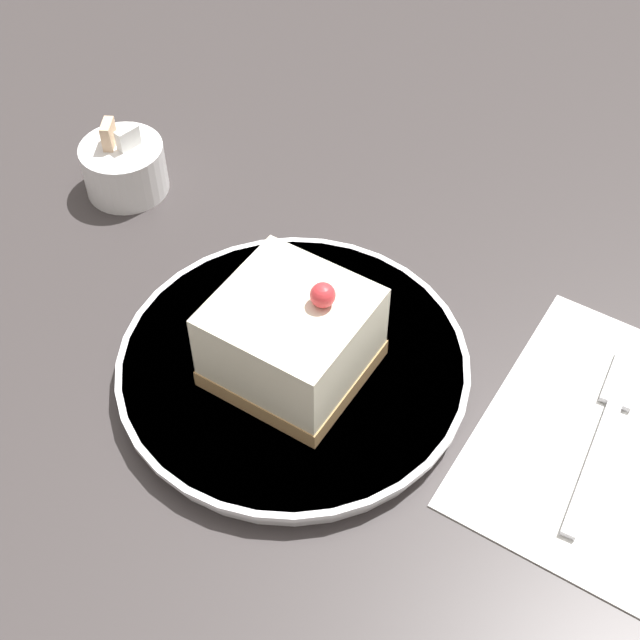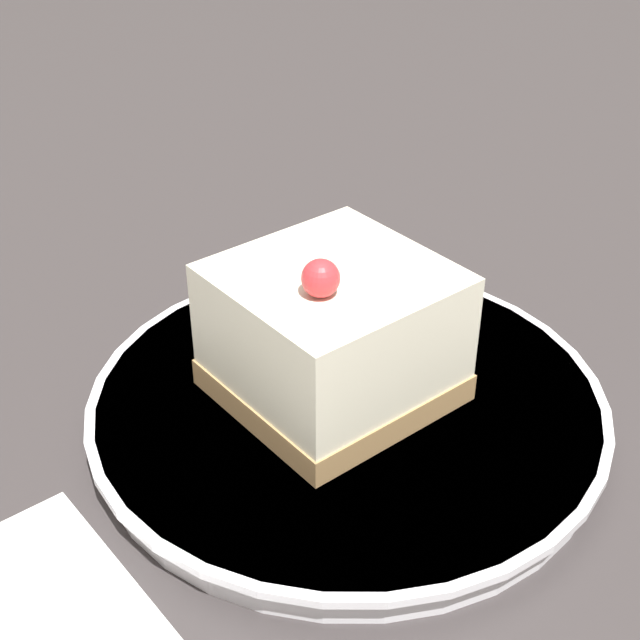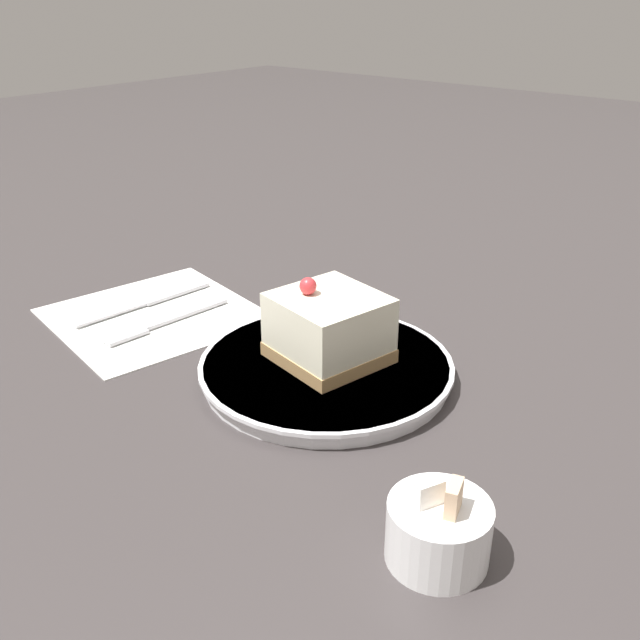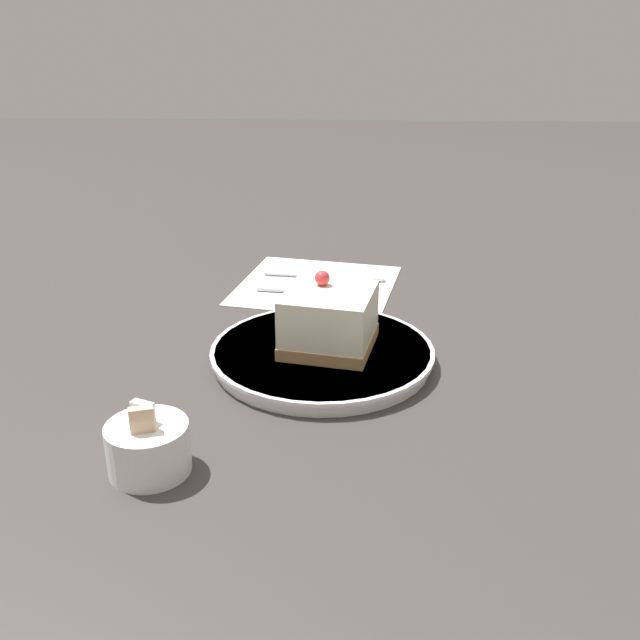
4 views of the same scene
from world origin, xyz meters
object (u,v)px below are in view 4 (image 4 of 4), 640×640
Objects in this scene: cake_slice at (329,320)px; sugar_bowl at (148,447)px; plate at (322,354)px; fork at (303,289)px; knife at (335,276)px.

sugar_bowl is (-0.21, 0.15, -0.03)m from cake_slice.
fork is (0.22, 0.04, -0.01)m from plate.
sugar_bowl is at bearing 169.22° from knife.
sugar_bowl reaches higher than fork.
sugar_bowl reaches higher than knife.
fork is (0.21, 0.04, -0.05)m from cake_slice.
sugar_bowl is at bearing 172.52° from fork.
knife is (0.27, -0.00, -0.05)m from cake_slice.
cake_slice is at bearing -68.81° from plate.
knife is at bearing 11.39° from cake_slice.
fork is 0.89× the size of knife.
cake_slice reaches higher than plate.
sugar_bowl is at bearing 157.18° from cake_slice.
cake_slice is (0.00, -0.01, 0.04)m from plate.
knife is (0.27, -0.01, -0.01)m from plate.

